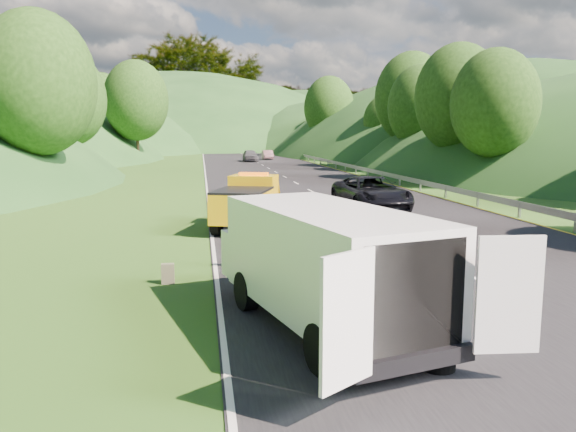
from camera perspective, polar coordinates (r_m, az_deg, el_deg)
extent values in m
plane|color=#38661E|center=(15.88, 7.02, -5.86)|extent=(320.00, 320.00, 0.00)
cube|color=black|center=(55.41, -1.24, 4.47)|extent=(14.00, 200.00, 0.02)
cube|color=gray|center=(68.96, 3.43, 5.25)|extent=(0.06, 140.00, 1.52)
cylinder|color=black|center=(24.95, -4.99, 0.46)|extent=(0.56, 0.93, 0.88)
cylinder|color=black|center=(24.60, -1.20, 0.38)|extent=(0.56, 0.93, 0.88)
cylinder|color=black|center=(21.58, -7.26, -0.84)|extent=(0.56, 0.93, 0.88)
cylinder|color=black|center=(21.17, -2.90, -0.96)|extent=(0.56, 0.93, 0.88)
cube|color=#E3AB0B|center=(23.93, -3.50, 2.16)|extent=(2.24, 1.93, 1.68)
cube|color=#E3AB0B|center=(22.03, -4.62, 1.02)|extent=(2.77, 3.45, 1.15)
cube|color=black|center=(21.96, -4.63, 2.62)|extent=(2.77, 3.45, 0.09)
cube|color=black|center=(25.01, -2.96, 1.32)|extent=(2.00, 1.55, 0.62)
cube|color=black|center=(25.55, -2.71, 1.07)|extent=(1.82, 0.74, 0.44)
cube|color=#E3AB0B|center=(25.25, -2.83, 2.70)|extent=(1.89, 1.20, 0.97)
cube|color=orange|center=(23.85, -3.52, 4.27)|extent=(1.24, 0.59, 0.14)
cube|color=black|center=(24.50, -3.19, 3.04)|extent=(1.62, 0.58, 0.79)
cylinder|color=black|center=(12.60, -4.22, -7.58)|extent=(0.54, 0.92, 0.87)
cylinder|color=black|center=(13.36, 3.76, -6.65)|extent=(0.54, 0.92, 0.87)
cylinder|color=black|center=(9.39, 3.60, -13.33)|extent=(0.54, 0.92, 0.87)
cylinder|color=black|center=(10.38, 13.42, -11.37)|extent=(0.54, 0.92, 0.87)
cube|color=white|center=(10.99, 4.01, -4.43)|extent=(3.62, 6.03, 2.01)
cube|color=white|center=(13.73, -1.84, -3.65)|extent=(2.35, 1.51, 1.09)
cube|color=black|center=(13.37, -1.51, -0.19)|extent=(2.04, 0.88, 0.90)
cube|color=black|center=(8.72, 12.61, -8.08)|extent=(1.81, 0.58, 1.74)
cube|color=white|center=(7.58, 6.08, -10.45)|extent=(0.88, 0.65, 1.85)
cube|color=white|center=(9.26, 21.54, -7.48)|extent=(1.03, 0.15, 1.85)
cube|color=black|center=(8.96, 12.83, -14.25)|extent=(2.14, 0.72, 0.27)
imported|color=silver|center=(16.15, -2.91, -5.56)|extent=(0.63, 0.71, 1.59)
imported|color=tan|center=(15.64, 0.57, -6.01)|extent=(0.51, 0.42, 0.96)
imported|color=black|center=(11.18, 11.49, -12.21)|extent=(1.33, 1.05, 1.80)
cube|color=#68694E|center=(15.03, -12.10, -5.75)|extent=(0.33, 0.19, 0.54)
cylinder|color=black|center=(10.03, 14.96, -14.81)|extent=(0.58, 0.58, 0.20)
imported|color=black|center=(29.01, 8.40, 0.66)|extent=(3.06, 6.15, 1.67)
imported|color=#454549|center=(75.77, -3.85, 5.54)|extent=(1.90, 4.72, 1.61)
imported|color=brown|center=(81.66, -2.08, 5.76)|extent=(1.38, 3.97, 1.31)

